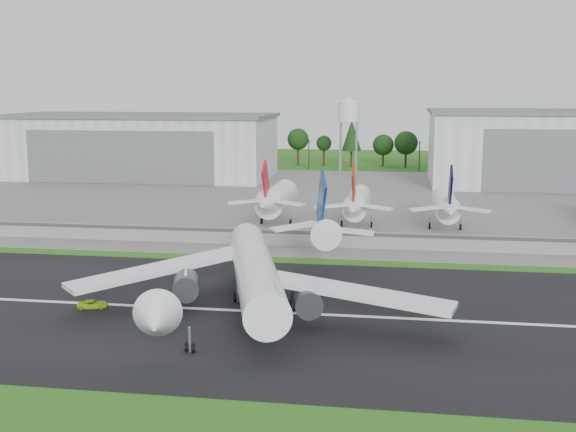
% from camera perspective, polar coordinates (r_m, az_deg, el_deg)
% --- Properties ---
extents(ground, '(600.00, 600.00, 0.00)m').
position_cam_1_polar(ground, '(95.60, -0.36, -9.55)').
color(ground, '#1F5614').
rests_on(ground, ground).
extents(runway, '(320.00, 60.00, 0.10)m').
position_cam_1_polar(runway, '(104.95, 0.52, -7.72)').
color(runway, black).
rests_on(runway, ground).
extents(runway_centerline, '(220.00, 1.00, 0.02)m').
position_cam_1_polar(runway_centerline, '(104.93, 0.52, -7.69)').
color(runway_centerline, white).
rests_on(runway_centerline, runway).
extents(apron, '(320.00, 150.00, 0.10)m').
position_cam_1_polar(apron, '(211.85, 4.84, 1.27)').
color(apron, slate).
rests_on(apron, ground).
extents(blast_fence, '(240.00, 0.61, 3.50)m').
position_cam_1_polar(blast_fence, '(147.75, 3.05, -1.81)').
color(blast_fence, gray).
rests_on(blast_fence, ground).
extents(hangar_west, '(97.00, 44.00, 23.20)m').
position_cam_1_polar(hangar_west, '(271.62, -11.58, 5.48)').
color(hangar_west, silver).
rests_on(hangar_west, ground).
extents(water_tower, '(8.40, 8.40, 29.40)m').
position_cam_1_polar(water_tower, '(274.73, 4.84, 8.39)').
color(water_tower, '#99999E').
rests_on(water_tower, ground).
extents(utility_poles, '(230.00, 3.00, 12.00)m').
position_cam_1_polar(utility_poles, '(291.06, 5.96, 3.61)').
color(utility_poles, black).
rests_on(utility_poles, ground).
extents(treeline, '(320.00, 16.00, 22.00)m').
position_cam_1_polar(treeline, '(305.96, 6.11, 3.92)').
color(treeline, black).
rests_on(treeline, ground).
extents(main_airliner, '(55.29, 58.42, 18.17)m').
position_cam_1_polar(main_airliner, '(104.16, -2.71, -5.09)').
color(main_airliner, white).
rests_on(main_airliner, runway).
extents(ground_vehicle, '(4.86, 3.24, 1.24)m').
position_cam_1_polar(ground_vehicle, '(110.88, -15.17, -6.74)').
color(ground_vehicle, '#9FD619').
rests_on(ground_vehicle, runway).
extents(parked_jet_red_a, '(7.36, 31.29, 16.94)m').
position_cam_1_polar(parked_jet_red_a, '(169.96, -1.04, 1.33)').
color(parked_jet_red_a, white).
rests_on(parked_jet_red_a, ground).
extents(parked_jet_red_b, '(7.36, 31.29, 16.47)m').
position_cam_1_polar(parked_jet_red_b, '(167.77, 5.43, 1.02)').
color(parked_jet_red_b, white).
rests_on(parked_jet_red_b, ground).
extents(parked_jet_navy, '(7.36, 31.29, 16.48)m').
position_cam_1_polar(parked_jet_navy, '(167.83, 12.39, 0.84)').
color(parked_jet_navy, white).
rests_on(parked_jet_navy, ground).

